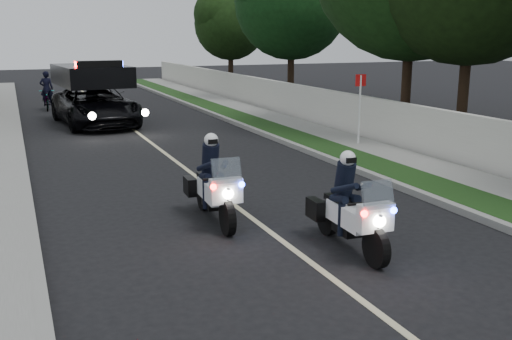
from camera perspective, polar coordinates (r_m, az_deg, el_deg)
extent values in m
plane|color=black|center=(8.44, 10.03, -12.29)|extent=(120.00, 120.00, 0.00)
cube|color=gray|center=(18.69, 4.18, 2.25)|extent=(0.20, 60.00, 0.15)
cube|color=#193814|center=(19.01, 6.07, 2.40)|extent=(1.20, 60.00, 0.16)
cube|color=gray|center=(19.66, 9.40, 2.66)|extent=(1.40, 60.00, 0.16)
cube|color=beige|center=(20.10, 11.90, 4.72)|extent=(0.22, 60.00, 1.50)
cube|color=gray|center=(16.74, -21.76, 0.05)|extent=(0.20, 60.00, 0.15)
cube|color=#BFB78C|center=(17.28, -8.06, 1.01)|extent=(0.12, 50.00, 0.01)
imported|color=black|center=(24.59, -15.34, 4.26)|extent=(3.20, 6.00, 2.81)
imported|color=black|center=(30.26, -19.65, 5.55)|extent=(0.80, 1.96, 1.00)
imported|color=black|center=(30.26, -19.65, 5.55)|extent=(0.63, 0.44, 1.67)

